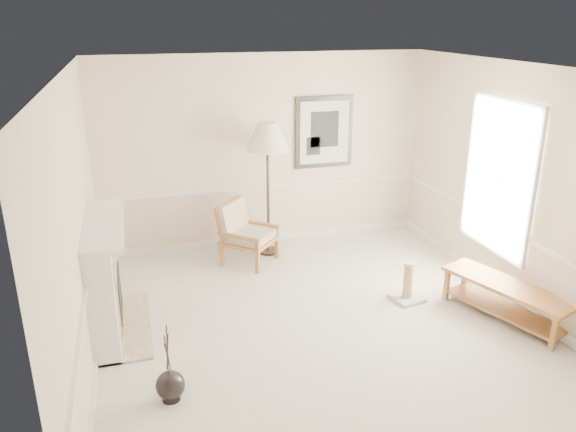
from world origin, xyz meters
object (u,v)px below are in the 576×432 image
at_px(floor_lamp, 267,140).
at_px(armchair, 243,230).
at_px(bench, 506,296).
at_px(floor_vase, 170,386).
at_px(scratching_post, 407,288).

bearing_deg(floor_lamp, armchair, -155.41).
relative_size(floor_lamp, bench, 1.22).
xyz_separation_m(floor_vase, scratching_post, (3.04, 1.17, 0.01)).
height_order(floor_lamp, scratching_post, floor_lamp).
bearing_deg(bench, armchair, 136.65).
height_order(floor_lamp, bench, floor_lamp).
xyz_separation_m(armchair, floor_lamp, (0.43, 0.20, 1.25)).
xyz_separation_m(bench, scratching_post, (-0.89, 0.73, -0.14)).
xyz_separation_m(armchair, bench, (2.63, -2.49, -0.18)).
height_order(armchair, bench, armchair).
height_order(floor_vase, bench, floor_vase).
distance_m(armchair, floor_lamp, 1.33).
xyz_separation_m(armchair, scratching_post, (1.74, -1.76, -0.32)).
bearing_deg(floor_lamp, floor_vase, -118.88).
distance_m(floor_lamp, bench, 3.75).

